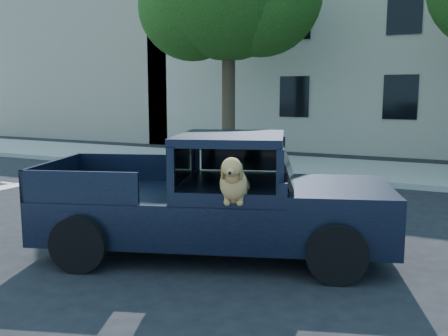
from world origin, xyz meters
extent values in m
plane|color=black|center=(0.00, 0.00, 0.00)|extent=(120.00, 120.00, 0.00)
cube|color=gray|center=(0.00, 9.20, 0.07)|extent=(60.00, 4.00, 0.15)
cylinder|color=#332619|center=(-4.00, 9.60, 2.20)|extent=(0.44, 0.44, 4.40)
sphere|color=#16370D|center=(-5.20, 9.30, 5.20)|extent=(3.60, 3.60, 3.60)
cube|color=tan|center=(-15.00, 16.50, 4.00)|extent=(12.00, 6.00, 8.00)
cube|color=black|center=(0.12, 0.71, 0.60)|extent=(5.30, 3.43, 0.63)
cube|color=black|center=(1.78, 1.29, 0.99)|extent=(1.97, 2.27, 0.15)
cube|color=black|center=(0.34, 0.79, 1.71)|extent=(1.99, 2.21, 0.11)
cube|color=black|center=(1.07, 1.05, 1.38)|extent=(0.77, 1.62, 0.54)
cube|color=black|center=(0.66, 0.45, 0.78)|extent=(0.67, 0.67, 0.36)
cube|color=black|center=(1.45, -0.08, 1.22)|extent=(0.11, 0.08, 0.15)
camera|label=1|loc=(3.41, -5.58, 2.35)|focal=40.00mm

